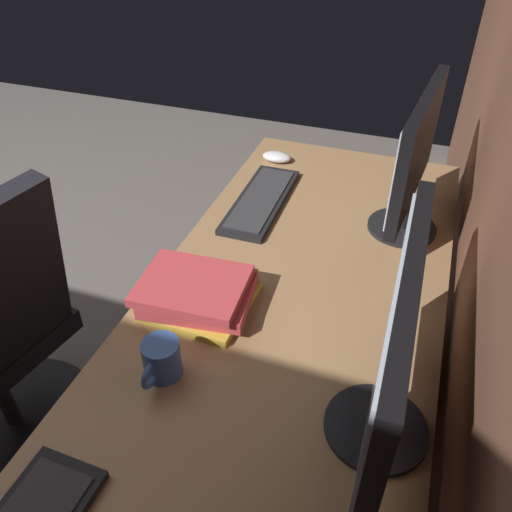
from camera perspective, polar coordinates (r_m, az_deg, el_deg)
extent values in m
cube|color=#936D47|center=(1.23, 2.23, -9.17)|extent=(1.99, 0.73, 0.03)
cylinder|color=silver|center=(2.22, 1.84, 3.05)|extent=(0.05, 0.05, 0.70)
cylinder|color=silver|center=(2.15, 17.51, -0.20)|extent=(0.05, 0.05, 0.70)
cube|color=#936D47|center=(1.59, 4.45, -15.26)|extent=(0.40, 0.50, 0.69)
cube|color=silver|center=(1.64, -4.34, -12.89)|extent=(0.37, 0.01, 0.61)
cylinder|color=black|center=(1.08, 12.97, -17.82)|extent=(0.20, 0.20, 0.01)
cylinder|color=black|center=(1.04, 13.41, -16.06)|extent=(0.04, 0.04, 0.10)
cube|color=black|center=(0.89, 15.20, -8.62)|extent=(0.55, 0.04, 0.29)
cube|color=#B2BCCC|center=(0.89, 14.12, -8.38)|extent=(0.50, 0.01, 0.25)
cylinder|color=black|center=(1.60, 15.65, 3.06)|extent=(0.20, 0.20, 0.01)
cylinder|color=black|center=(1.57, 15.98, 4.73)|extent=(0.04, 0.04, 0.10)
cube|color=black|center=(1.48, 17.31, 11.18)|extent=(0.49, 0.07, 0.30)
cube|color=#B2BCCC|center=(1.48, 16.65, 11.29)|extent=(0.45, 0.05, 0.26)
cube|color=black|center=(1.66, 0.53, 6.06)|extent=(0.42, 0.15, 0.02)
cube|color=#2D2D30|center=(1.65, 0.53, 6.39)|extent=(0.38, 0.12, 0.00)
ellipsoid|color=silver|center=(1.91, 2.28, 10.78)|extent=(0.06, 0.10, 0.03)
cube|color=gold|center=(1.29, -6.11, -4.89)|extent=(0.23, 0.25, 0.02)
cube|color=#B2383D|center=(1.27, -6.24, -4.09)|extent=(0.24, 0.28, 0.03)
cube|color=#B2383D|center=(1.25, -6.98, -3.23)|extent=(0.22, 0.26, 0.02)
cylinder|color=#335193|center=(1.13, -10.25, -10.98)|extent=(0.08, 0.08, 0.09)
torus|color=#335193|center=(1.10, -11.57, -12.73)|extent=(0.06, 0.01, 0.06)
cylinder|color=black|center=(2.08, -24.77, -16.17)|extent=(0.56, 0.56, 0.03)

